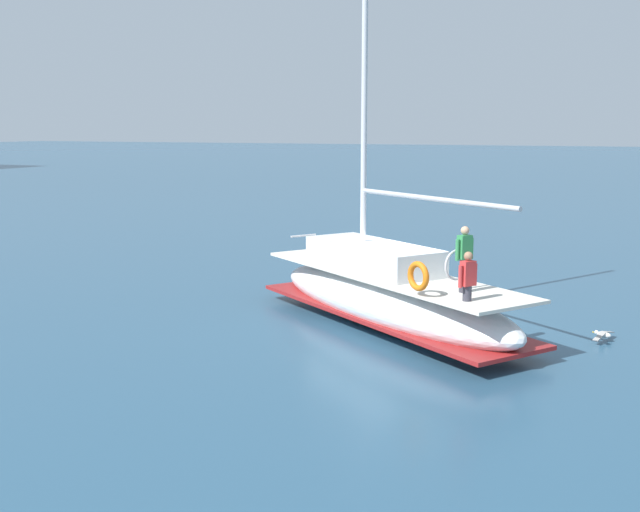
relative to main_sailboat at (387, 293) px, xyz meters
The scene contains 4 objects.
ground_plane 1.33m from the main_sailboat, 31.20° to the right, with size 400.00×400.00×0.00m, color #284C66.
main_sailboat is the anchor object (origin of this frame).
seagull 5.59m from the main_sailboat, 82.69° to the right, with size 1.04×0.51×0.17m.
mooring_buoy 6.69m from the main_sailboat, 25.63° to the left, with size 0.63×0.63×0.92m.
Camera 1 is at (-20.03, -5.77, 5.34)m, focal length 42.93 mm.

